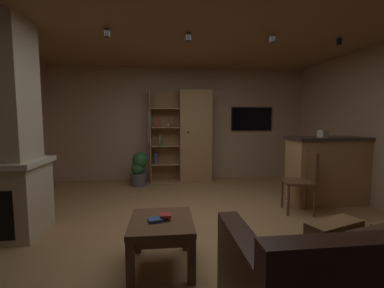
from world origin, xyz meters
name	(u,v)px	position (x,y,z in m)	size (l,w,h in m)	color
floor	(195,230)	(0.00, 0.00, -0.01)	(5.79, 5.74, 0.02)	#A37A4C
wall_back	(180,124)	(0.00, 2.90, 1.27)	(5.91, 0.06, 2.54)	tan
ceiling	(196,20)	(0.00, 0.00, 2.55)	(5.79, 5.74, 0.02)	#8E6B47
window_pane_back	(161,127)	(-0.45, 2.87, 1.20)	(0.58, 0.01, 0.70)	white
bookshelf_cabinet	(191,137)	(0.22, 2.63, 1.00)	(1.34, 0.41, 2.02)	#A87F51
kitchen_bar_counter	(335,170)	(2.44, 0.85, 0.55)	(1.55, 0.60, 1.10)	#A87F51
tissue_box	(323,134)	(2.20, 0.84, 1.16)	(0.12, 0.12, 0.11)	#BFB299
coffee_table	(161,229)	(-0.42, -0.79, 0.36)	(0.59, 0.67, 0.45)	brown
table_book_0	(155,220)	(-0.47, -0.83, 0.47)	(0.13, 0.10, 0.03)	#2D4C8C
table_book_1	(165,215)	(-0.38, -0.78, 0.50)	(0.10, 0.10, 0.02)	#B22D2D
dining_chair	(304,177)	(1.68, 0.45, 0.53)	(0.50, 0.50, 0.92)	brown
potted_floor_plant	(139,169)	(-0.91, 2.31, 0.36)	(0.37, 0.33, 0.71)	#4C4C51
wall_mounted_tv	(251,119)	(1.67, 2.84, 1.39)	(0.96, 0.06, 0.54)	black
track_light_spot_0	(25,31)	(-2.07, 0.37, 2.47)	(0.07, 0.07, 0.09)	black
track_light_spot_1	(107,33)	(-1.09, 0.35, 2.47)	(0.07, 0.07, 0.09)	black
track_light_spot_2	(188,37)	(-0.05, 0.39, 2.47)	(0.07, 0.07, 0.09)	black
track_light_spot_3	(272,39)	(1.08, 0.33, 2.47)	(0.07, 0.07, 0.09)	black
track_light_spot_4	(339,42)	(2.07, 0.37, 2.47)	(0.07, 0.07, 0.09)	black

